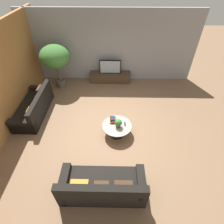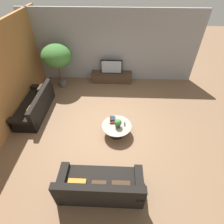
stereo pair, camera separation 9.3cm
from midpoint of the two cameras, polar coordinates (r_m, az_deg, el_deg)
ground_plane at (r=6.08m, az=-2.05°, el=-4.74°), size 24.00×24.00×0.00m
back_wall_stone at (r=7.99m, az=-1.15°, el=20.44°), size 7.40×0.12×3.00m
media_console at (r=8.25m, az=-0.91°, el=11.38°), size 1.84×0.50×0.44m
television at (r=8.00m, az=-0.96°, el=14.54°), size 0.95×0.13×0.62m
coffee_table at (r=5.65m, az=1.13°, el=-5.20°), size 0.95×0.95×0.39m
couch_by_wall at (r=7.01m, az=-24.27°, el=1.48°), size 0.84×2.12×0.84m
couch_near_entry at (r=4.56m, az=-3.75°, el=-23.10°), size 2.04×0.84×0.84m
potted_palm_tall at (r=7.73m, az=-18.32°, el=16.61°), size 1.24×1.24×1.87m
potted_plant_tabletop at (r=5.41m, az=1.57°, el=-3.61°), size 0.23×0.23×0.30m
book_stack at (r=5.67m, az=-0.27°, el=-2.46°), size 0.22×0.30×0.13m
remote_black at (r=5.60m, az=3.79°, el=-3.95°), size 0.04×0.16×0.02m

